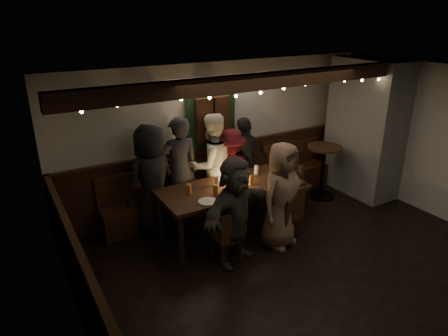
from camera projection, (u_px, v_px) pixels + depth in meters
room at (303, 154)px, 6.92m from camera, size 6.02×5.01×2.62m
dining_table at (230, 190)px, 6.33m from camera, size 2.28×0.98×0.99m
chair_near_left at (229, 234)px, 5.60m from camera, size 0.40×0.40×0.84m
chair_near_right at (289, 212)px, 6.10m from camera, size 0.50×0.50×0.93m
chair_end at (294, 184)px, 7.09m from camera, size 0.55×0.55×0.94m
high_top at (323, 165)px, 7.60m from camera, size 0.65×0.65×1.03m
person_a at (152, 180)px, 6.29m from camera, size 1.02×0.82×1.81m
person_b at (179, 171)px, 6.61m from camera, size 0.70×0.49×1.84m
person_c at (212, 165)px, 6.89m from camera, size 0.90×0.71×1.82m
person_d at (231, 171)px, 7.01m from camera, size 0.99×0.58×1.53m
person_e at (244, 162)px, 7.26m from camera, size 1.00×0.48×1.66m
person_f at (235, 211)px, 5.54m from camera, size 1.55×0.93×1.60m
person_g at (281, 196)px, 5.94m from camera, size 0.93×0.75×1.66m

